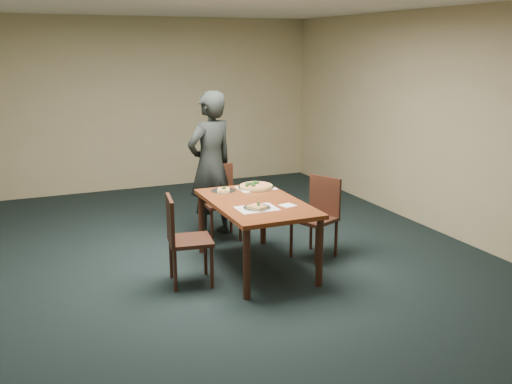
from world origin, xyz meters
name	(u,v)px	position (x,y,z in m)	size (l,w,h in m)	color
ground	(225,269)	(0.00, 0.00, 0.00)	(8.00, 8.00, 0.00)	black
room_shell	(222,107)	(0.00, 0.00, 1.74)	(8.00, 8.00, 8.00)	tan
dining_table	(256,210)	(0.33, -0.10, 0.66)	(0.90, 1.50, 0.75)	#612913
chair_far	(220,197)	(0.32, 1.04, 0.52)	(0.44, 0.44, 0.91)	black
chair_left	(182,235)	(-0.51, -0.20, 0.52)	(0.48, 0.48, 0.91)	black
chair_right	(319,212)	(1.13, -0.02, 0.52)	(0.55, 0.55, 0.91)	black
diner	(211,165)	(0.25, 1.14, 0.91)	(0.66, 0.44, 1.82)	black
placemat_main	(256,188)	(0.55, 0.43, 0.75)	(0.42, 0.32, 0.00)	white
placemat_near	(257,208)	(0.22, -0.36, 0.75)	(0.40, 0.30, 0.00)	white
pizza_pan	(256,186)	(0.55, 0.43, 0.77)	(0.42, 0.42, 0.07)	silver
slice_plate_near	(257,207)	(0.22, -0.36, 0.76)	(0.28, 0.28, 0.05)	silver
slice_plate_far	(224,190)	(0.15, 0.43, 0.76)	(0.28, 0.28, 0.06)	silver
napkin	(288,205)	(0.56, -0.39, 0.75)	(0.14, 0.14, 0.01)	white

